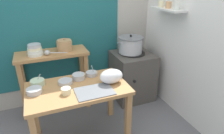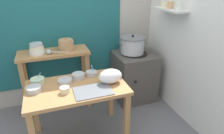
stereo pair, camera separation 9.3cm
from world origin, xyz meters
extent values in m
cube|color=#B2ADA3|center=(0.10, 1.10, 1.30)|extent=(4.40, 0.10, 2.60)
cube|color=#1E6066|center=(-0.15, 1.04, 1.35)|extent=(1.90, 0.02, 2.10)
cube|color=white|center=(1.40, 0.20, 1.30)|extent=(0.10, 3.20, 2.60)
cube|color=silver|center=(1.25, 0.40, 1.45)|extent=(0.20, 0.56, 0.02)
cylinder|color=silver|center=(1.25, 0.22, 1.51)|extent=(0.08, 0.08, 0.09)
cylinder|color=tan|center=(1.25, 0.39, 1.51)|extent=(0.08, 0.08, 0.09)
cylinder|color=beige|center=(1.25, 0.55, 1.50)|extent=(0.08, 0.08, 0.08)
cube|color=#B27F4C|center=(-0.09, 0.08, 0.70)|extent=(1.10, 0.66, 0.04)
cube|color=#B27F4C|center=(0.41, -0.20, 0.34)|extent=(0.06, 0.06, 0.68)
cube|color=#B27F4C|center=(-0.59, 0.36, 0.34)|extent=(0.06, 0.06, 0.68)
cube|color=#B27F4C|center=(0.41, 0.36, 0.34)|extent=(0.06, 0.06, 0.68)
cube|color=#B27F4C|center=(-0.26, 0.83, 0.88)|extent=(0.96, 0.40, 0.04)
cube|color=#B27F4C|center=(-0.69, 0.68, 0.43)|extent=(0.06, 0.06, 0.86)
cube|color=#B27F4C|center=(0.17, 0.68, 0.43)|extent=(0.06, 0.06, 0.86)
cube|color=#B27F4C|center=(-0.69, 0.98, 0.43)|extent=(0.06, 0.06, 0.86)
cube|color=#B27F4C|center=(0.17, 0.98, 0.43)|extent=(0.06, 0.06, 0.86)
cube|color=#4C4742|center=(0.93, 0.70, 0.38)|extent=(0.60, 0.60, 0.76)
cylinder|color=black|center=(0.93, 0.70, 0.77)|extent=(0.36, 0.36, 0.02)
cylinder|color=black|center=(0.81, 0.40, 0.45)|extent=(0.04, 0.02, 0.04)
cylinder|color=#B7BABF|center=(0.89, 0.72, 0.89)|extent=(0.35, 0.35, 0.23)
cylinder|color=slate|center=(0.89, 0.72, 1.02)|extent=(0.38, 0.38, 0.02)
sphere|color=black|center=(0.89, 0.72, 1.05)|extent=(0.04, 0.04, 0.04)
cube|color=slate|center=(0.69, 0.72, 0.95)|extent=(0.04, 0.02, 0.02)
cube|color=slate|center=(1.08, 0.72, 0.95)|extent=(0.04, 0.02, 0.02)
cylinder|color=tan|center=(-0.08, 0.83, 0.97)|extent=(0.21, 0.21, 0.13)
cylinder|color=tan|center=(-0.08, 0.83, 1.04)|extent=(0.19, 0.19, 0.02)
sphere|color=tan|center=(-0.08, 0.83, 1.07)|extent=(0.02, 0.02, 0.02)
cylinder|color=silver|center=(-0.47, 0.80, 0.92)|extent=(0.20, 0.20, 0.04)
cylinder|color=silver|center=(-0.47, 0.80, 0.96)|extent=(0.19, 0.19, 0.04)
cylinder|color=beige|center=(-0.47, 0.80, 0.99)|extent=(0.18, 0.18, 0.03)
cylinder|color=#B7BABF|center=(-0.47, 0.80, 1.03)|extent=(0.16, 0.16, 0.04)
sphere|color=#B7BABF|center=(-0.33, 0.74, 0.94)|extent=(0.07, 0.07, 0.07)
cylinder|color=#B7BABF|center=(-0.19, 0.68, 0.94)|extent=(0.22, 0.10, 0.01)
cube|color=slate|center=(0.06, -0.09, 0.72)|extent=(0.40, 0.28, 0.01)
ellipsoid|color=white|center=(0.30, 0.03, 0.80)|extent=(0.27, 0.19, 0.16)
cylinder|color=#B7D1AD|center=(-0.49, 0.29, 0.75)|extent=(0.16, 0.16, 0.06)
cylinder|color=brown|center=(-0.49, 0.29, 0.78)|extent=(0.13, 0.13, 0.01)
cylinder|color=#B7BABF|center=(-0.48, 0.31, 0.79)|extent=(0.07, 0.05, 0.13)
cylinder|color=#B7BABF|center=(0.14, 0.29, 0.74)|extent=(0.14, 0.14, 0.05)
cylinder|color=maroon|center=(0.14, 0.29, 0.76)|extent=(0.12, 0.12, 0.01)
cylinder|color=#B7BABF|center=(0.15, 0.28, 0.80)|extent=(0.05, 0.07, 0.15)
cylinder|color=#B7BABF|center=(-0.03, 0.26, 0.75)|extent=(0.15, 0.15, 0.06)
cylinder|color=#337238|center=(-0.03, 0.26, 0.78)|extent=(0.13, 0.13, 0.01)
cylinder|color=#B7BABF|center=(-0.53, 0.12, 0.75)|extent=(0.16, 0.16, 0.05)
cylinder|color=brown|center=(-0.53, 0.12, 0.77)|extent=(0.13, 0.13, 0.01)
cylinder|color=beige|center=(-0.22, -0.01, 0.75)|extent=(0.10, 0.10, 0.06)
cylinder|color=#BFB28C|center=(-0.22, -0.01, 0.78)|extent=(0.09, 0.09, 0.01)
cylinder|color=#B7BABF|center=(-0.20, 0.21, 0.74)|extent=(0.16, 0.16, 0.04)
cylinder|color=beige|center=(-0.20, 0.21, 0.75)|extent=(0.14, 0.14, 0.01)
camera|label=1|loc=(-0.43, -1.80, 1.80)|focal=31.05mm
camera|label=2|loc=(-0.34, -1.83, 1.80)|focal=31.05mm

